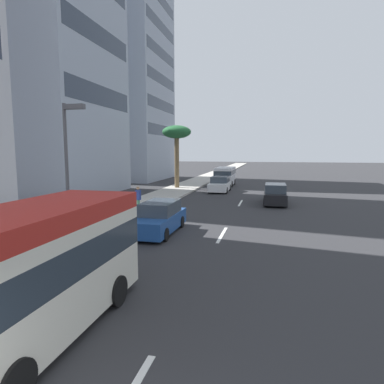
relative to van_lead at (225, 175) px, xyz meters
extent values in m
plane|color=#2D2D30|center=(-6.72, -3.07, -1.29)|extent=(198.00, 198.00, 0.00)
cube|color=#B2ADA3|center=(-6.72, 4.29, -1.22)|extent=(162.00, 3.75, 0.15)
cube|color=silver|center=(-24.11, -3.07, -1.29)|extent=(3.20, 0.16, 0.01)
cube|color=silver|center=(-13.43, -3.07, -1.29)|extent=(3.20, 0.16, 0.01)
cube|color=silver|center=(0.00, 0.00, -0.07)|extent=(5.20, 2.05, 2.05)
cube|color=#2D3842|center=(0.00, 0.00, 0.38)|extent=(5.21, 2.05, 0.49)
cylinder|color=black|center=(-1.56, -0.97, -0.93)|extent=(0.72, 0.24, 0.72)
cylinder|color=black|center=(-1.56, 0.97, -0.93)|extent=(0.72, 0.24, 0.72)
cylinder|color=black|center=(1.56, -0.97, -0.93)|extent=(0.72, 0.24, 0.72)
cylinder|color=black|center=(1.56, 0.97, -0.93)|extent=(0.72, 0.24, 0.72)
cube|color=black|center=(-13.24, -5.82, -0.71)|extent=(4.60, 1.72, 0.81)
cube|color=#38424C|center=(-13.47, -5.82, 0.02)|extent=(2.53, 1.58, 0.66)
cylinder|color=black|center=(-11.81, -5.03, -0.97)|extent=(0.64, 0.22, 0.64)
cylinder|color=black|center=(-11.81, -6.61, -0.97)|extent=(0.64, 0.22, 0.64)
cylinder|color=black|center=(-14.66, -5.03, -0.97)|extent=(0.64, 0.22, 0.64)
cylinder|color=black|center=(-14.66, -6.61, -0.97)|extent=(0.64, 0.22, 0.64)
cube|color=#1E478C|center=(-24.45, 0.18, -0.72)|extent=(4.69, 1.71, 0.80)
cube|color=#38424C|center=(-24.22, 0.18, 0.00)|extent=(2.58, 1.57, 0.65)
cylinder|color=black|center=(-25.90, -0.61, -0.97)|extent=(0.64, 0.22, 0.64)
cylinder|color=black|center=(-25.90, 0.97, -0.97)|extent=(0.64, 0.22, 0.64)
cylinder|color=black|center=(-23.00, -0.61, -0.97)|extent=(0.64, 0.22, 0.64)
cylinder|color=black|center=(-23.00, 0.97, -0.97)|extent=(0.64, 0.22, 0.64)
cube|color=silver|center=(-34.38, -0.27, 0.10)|extent=(6.52, 2.25, 2.33)
cube|color=#B2261E|center=(-34.38, -0.27, 1.49)|extent=(6.52, 2.25, 0.44)
cube|color=#28333D|center=(-34.38, -0.27, 0.54)|extent=(6.53, 2.26, 0.78)
cylinder|color=black|center=(-36.27, -1.34, -0.87)|extent=(0.84, 0.26, 0.84)
cylinder|color=black|center=(-32.49, -1.34, -0.87)|extent=(0.84, 0.26, 0.84)
cylinder|color=black|center=(-32.49, 0.80, -0.87)|extent=(0.84, 0.26, 0.84)
cube|color=white|center=(-6.28, -0.29, -0.72)|extent=(4.48, 1.87, 0.79)
cube|color=#38424C|center=(-6.05, -0.29, 0.00)|extent=(2.46, 1.72, 0.65)
cylinder|color=black|center=(-7.66, -1.15, -0.97)|extent=(0.64, 0.22, 0.64)
cylinder|color=black|center=(-7.66, 0.57, -0.97)|extent=(0.64, 0.22, 0.64)
cylinder|color=black|center=(-4.89, -1.15, -0.97)|extent=(0.64, 0.22, 0.64)
cylinder|color=black|center=(-4.89, 0.57, -0.97)|extent=(0.64, 0.22, 0.64)
cylinder|color=#4C8C66|center=(-20.08, 3.17, -0.72)|extent=(0.14, 0.14, 0.85)
cylinder|color=#4C8C66|center=(-19.92, 3.17, -0.72)|extent=(0.14, 0.14, 0.85)
cube|color=navy|center=(-20.00, 3.17, 0.04)|extent=(0.27, 0.35, 0.67)
sphere|color=#9E7251|center=(-20.00, 3.17, 0.49)|extent=(0.23, 0.23, 0.23)
cylinder|color=#333338|center=(-29.99, 4.58, -0.76)|extent=(0.14, 0.14, 0.77)
cylinder|color=#333338|center=(-29.83, 4.58, -0.76)|extent=(0.14, 0.14, 0.77)
cube|color=#4C8C66|center=(-29.91, 4.58, -0.07)|extent=(0.36, 0.28, 0.61)
sphere|color=#9E7251|center=(-29.91, 4.58, 0.34)|extent=(0.21, 0.21, 0.21)
cylinder|color=brown|center=(-4.56, 4.86, 1.71)|extent=(0.51, 0.51, 5.72)
ellipsoid|color=#236033|center=(-4.56, 4.86, 5.05)|extent=(3.20, 3.20, 1.44)
cylinder|color=#4C4C51|center=(-28.36, 2.81, 1.86)|extent=(0.14, 0.14, 6.00)
cube|color=#4C4C51|center=(-28.36, 2.36, 4.71)|extent=(0.24, 0.90, 0.20)
cube|color=#2D3847|center=(-11.54, 10.17, 8.05)|extent=(11.52, 0.08, 1.85)
cube|color=#2D3847|center=(-11.54, 10.17, 13.39)|extent=(11.52, 0.08, 1.85)
cube|color=#99A3B2|center=(6.44, 16.81, 13.76)|extent=(12.97, 13.34, 30.11)
cube|color=#2D3847|center=(6.44, 10.17, 5.93)|extent=(11.93, 0.08, 1.51)
cube|color=#2D3847|center=(6.44, 10.17, 9.54)|extent=(11.93, 0.08, 1.51)
cube|color=#2D3847|center=(6.44, 10.17, 13.16)|extent=(11.93, 0.08, 1.51)
cube|color=#2D3847|center=(6.44, 10.17, 16.77)|extent=(11.93, 0.08, 1.51)
cube|color=#2D3847|center=(6.44, 10.17, 20.38)|extent=(11.93, 0.08, 1.51)
camera|label=1|loc=(-40.49, -5.35, 2.94)|focal=31.01mm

